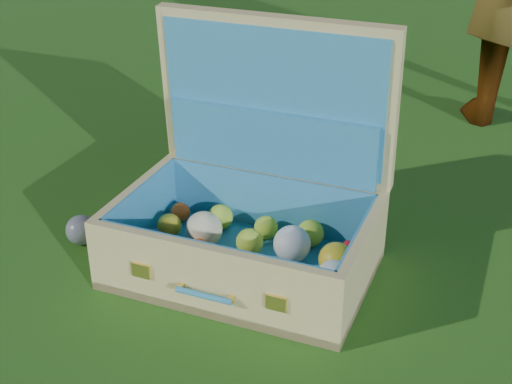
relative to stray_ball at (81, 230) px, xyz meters
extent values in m
plane|color=#215114|center=(0.45, 0.16, -0.04)|extent=(60.00, 60.00, 0.00)
sphere|color=#395695|center=(0.00, 0.00, 0.00)|extent=(0.07, 0.07, 0.07)
cube|color=#D8C074|center=(0.41, 0.03, -0.03)|extent=(0.56, 0.37, 0.02)
cube|color=#D8C074|center=(0.41, -0.14, 0.05)|extent=(0.56, 0.02, 0.17)
cube|color=#D8C074|center=(0.41, 0.21, 0.05)|extent=(0.56, 0.02, 0.17)
cube|color=#D8C074|center=(0.14, 0.03, 0.05)|extent=(0.02, 0.33, 0.17)
cube|color=#D8C074|center=(0.68, 0.03, 0.05)|extent=(0.02, 0.33, 0.17)
cube|color=teal|center=(0.41, 0.03, -0.01)|extent=(0.52, 0.33, 0.01)
cube|color=teal|center=(0.41, -0.13, 0.06)|extent=(0.52, 0.01, 0.15)
cube|color=teal|center=(0.41, 0.20, 0.06)|extent=(0.52, 0.01, 0.15)
cube|color=teal|center=(0.15, 0.03, 0.06)|extent=(0.01, 0.33, 0.15)
cube|color=teal|center=(0.67, 0.03, 0.06)|extent=(0.01, 0.33, 0.15)
cube|color=#D8C074|center=(0.41, 0.23, 0.32)|extent=(0.56, 0.06, 0.37)
cube|color=teal|center=(0.41, 0.21, 0.32)|extent=(0.52, 0.03, 0.33)
cube|color=teal|center=(0.41, 0.20, 0.21)|extent=(0.50, 0.03, 0.16)
cube|color=#F2C659|center=(0.26, -0.16, 0.05)|extent=(0.04, 0.01, 0.03)
cube|color=#F2C659|center=(0.56, -0.16, 0.05)|extent=(0.04, 0.01, 0.03)
cylinder|color=teal|center=(0.41, -0.17, 0.03)|extent=(0.12, 0.01, 0.01)
cube|color=#F2C659|center=(0.35, -0.16, 0.03)|extent=(0.01, 0.02, 0.01)
cube|color=#F2C659|center=(0.47, -0.16, 0.03)|extent=(0.01, 0.02, 0.01)
sphere|color=#B7D433|center=(0.21, -0.09, 0.02)|extent=(0.06, 0.06, 0.06)
sphere|color=#AE0D13|center=(0.30, -0.08, 0.01)|extent=(0.05, 0.05, 0.05)
sphere|color=#B7D433|center=(0.41, -0.08, 0.02)|extent=(0.06, 0.06, 0.06)
sphere|color=beige|center=(0.52, -0.08, 0.02)|extent=(0.06, 0.06, 0.06)
sphere|color=#0E1F47|center=(0.63, -0.09, 0.02)|extent=(0.06, 0.06, 0.06)
sphere|color=#0E1F47|center=(0.20, -0.02, 0.02)|extent=(0.06, 0.06, 0.06)
sphere|color=#F35014|center=(0.31, 0.00, 0.02)|extent=(0.05, 0.05, 0.05)
sphere|color=#F35014|center=(0.42, -0.01, 0.02)|extent=(0.06, 0.06, 0.06)
sphere|color=silver|center=(0.51, -0.01, 0.02)|extent=(0.05, 0.05, 0.05)
sphere|color=silver|center=(0.63, 0.00, 0.03)|extent=(0.08, 0.08, 0.08)
sphere|color=gold|center=(0.20, 0.07, 0.02)|extent=(0.06, 0.06, 0.06)
sphere|color=beige|center=(0.30, 0.06, 0.03)|extent=(0.09, 0.09, 0.09)
sphere|color=#B7D433|center=(0.41, 0.07, 0.02)|extent=(0.06, 0.06, 0.06)
sphere|color=silver|center=(0.51, 0.08, 0.03)|extent=(0.08, 0.08, 0.08)
sphere|color=gold|center=(0.61, 0.07, 0.03)|extent=(0.08, 0.08, 0.08)
sphere|color=#F35014|center=(0.19, 0.15, 0.01)|extent=(0.05, 0.05, 0.05)
sphere|color=#B7D433|center=(0.30, 0.15, 0.02)|extent=(0.06, 0.06, 0.06)
sphere|color=#B7D433|center=(0.42, 0.15, 0.02)|extent=(0.06, 0.06, 0.06)
sphere|color=#B7D433|center=(0.53, 0.16, 0.02)|extent=(0.06, 0.06, 0.06)
sphere|color=#AE0D13|center=(0.62, 0.14, 0.01)|extent=(0.04, 0.04, 0.04)
camera|label=1|loc=(0.94, -1.20, 0.87)|focal=50.00mm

